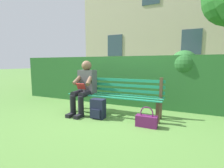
{
  "coord_description": "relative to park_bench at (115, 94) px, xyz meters",
  "views": [
    {
      "loc": [
        -1.35,
        3.15,
        1.1
      ],
      "look_at": [
        0.0,
        0.1,
        0.68
      ],
      "focal_mm": 26.32,
      "sensor_mm": 36.0,
      "label": 1
    }
  ],
  "objects": [
    {
      "name": "backpack",
      "position": [
        0.2,
        0.41,
        -0.24
      ],
      "size": [
        0.28,
        0.25,
        0.39
      ],
      "color": "#191E33",
      "rests_on": "ground"
    },
    {
      "name": "person_seated",
      "position": [
        0.67,
        0.18,
        0.18
      ],
      "size": [
        0.44,
        0.73,
        1.16
      ],
      "color": "#4C4C51",
      "rests_on": "ground"
    },
    {
      "name": "building_facade",
      "position": [
        0.43,
        -7.15,
        3.35
      ],
      "size": [
        7.99,
        2.89,
        7.57
      ],
      "color": "#BCAD93",
      "rests_on": "ground"
    },
    {
      "name": "park_bench",
      "position": [
        0.0,
        0.0,
        0.0
      ],
      "size": [
        2.04,
        0.46,
        0.82
      ],
      "color": "#4C3828",
      "rests_on": "ground"
    },
    {
      "name": "ground",
      "position": [
        0.0,
        0.08,
        -0.43
      ],
      "size": [
        60.0,
        60.0,
        0.0
      ],
      "primitive_type": "plane",
      "color": "#517F38"
    },
    {
      "name": "handbag",
      "position": [
        -0.79,
        0.47,
        -0.32
      ],
      "size": [
        0.37,
        0.15,
        0.36
      ],
      "color": "#59194C",
      "rests_on": "ground"
    },
    {
      "name": "hedge_backdrop",
      "position": [
        0.41,
        -1.05,
        0.24
      ],
      "size": [
        5.87,
        0.76,
        1.4
      ],
      "color": "#265B28",
      "rests_on": "ground"
    }
  ]
}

